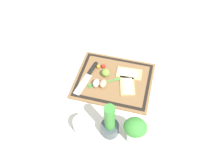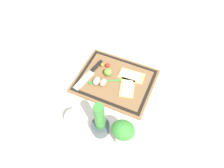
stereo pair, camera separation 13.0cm
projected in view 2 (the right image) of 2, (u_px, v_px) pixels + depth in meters
The scene contains 14 objects.
ground_plane at pixel (115, 81), 1.35m from camera, with size 6.00×6.00×0.00m, color silver.
cutting_board at pixel (115, 81), 1.34m from camera, with size 0.47×0.38×0.02m.
pizza_slice_near at pixel (131, 76), 1.35m from camera, with size 0.16×0.09×0.02m.
pizza_slice_far at pixel (127, 87), 1.30m from camera, with size 0.12×0.17×0.02m.
knife at pixel (93, 70), 1.37m from camera, with size 0.08×0.26×0.02m.
egg_brown at pixel (103, 82), 1.30m from camera, with size 0.04×0.06×0.04m, color tan.
egg_pink at pixel (97, 81), 1.31m from camera, with size 0.04×0.06×0.04m, color beige.
lime at pixel (108, 72), 1.34m from camera, with size 0.05×0.05×0.05m, color #70A838.
cherry_tomato_red at pixel (108, 65), 1.39m from camera, with size 0.03×0.03×0.03m, color red.
cherry_tomato_yellow at pixel (102, 65), 1.39m from camera, with size 0.02×0.02×0.02m, color orange.
scallion_bunch at pixel (111, 81), 1.33m from camera, with size 0.24×0.16×0.01m.
herb_pot at pixel (100, 123), 1.09m from camera, with size 0.09×0.09×0.25m.
sauce_jar at pixel (74, 121), 1.15m from camera, with size 0.09×0.09×0.09m.
herb_glass at pixel (123, 133), 1.04m from camera, with size 0.11×0.10×0.19m.
Camera 2 is at (-0.31, 0.74, 1.09)m, focal length 35.00 mm.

